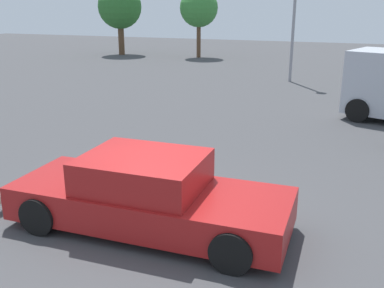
{
  "coord_description": "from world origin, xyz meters",
  "views": [
    {
      "loc": [
        2.96,
        -6.25,
        3.65
      ],
      "look_at": [
        -0.1,
        1.85,
        0.9
      ],
      "focal_mm": 41.45,
      "sensor_mm": 36.0,
      "label": 1
    }
  ],
  "objects": [
    {
      "name": "ground_plane",
      "position": [
        0.0,
        0.0,
        0.0
      ],
      "size": [
        80.0,
        80.0,
        0.0
      ],
      "primitive_type": "plane",
      "color": "#424244"
    },
    {
      "name": "sedan_foreground",
      "position": [
        -0.12,
        -0.15,
        0.59
      ],
      "size": [
        4.7,
        1.91,
        1.28
      ],
      "rotation": [
        0.0,
        0.0,
        0.02
      ],
      "color": "maroon",
      "rests_on": "ground_plane"
    },
    {
      "name": "tree_back_left",
      "position": [
        -7.86,
        23.71,
        3.36
      ],
      "size": [
        2.63,
        2.63,
        4.7
      ],
      "color": "brown",
      "rests_on": "ground_plane"
    },
    {
      "name": "tree_back_center",
      "position": [
        -13.85,
        23.38,
        3.41
      ],
      "size": [
        3.15,
        3.15,
        5.01
      ],
      "color": "brown",
      "rests_on": "ground_plane"
    }
  ]
}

